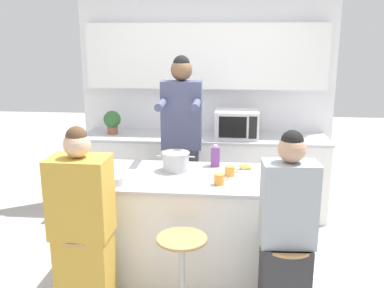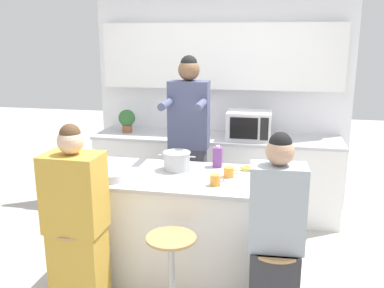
% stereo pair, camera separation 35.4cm
% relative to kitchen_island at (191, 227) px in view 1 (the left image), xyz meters
% --- Properties ---
extents(ground_plane, '(16.00, 16.00, 0.00)m').
position_rel_kitchen_island_xyz_m(ground_plane, '(0.00, 0.00, -0.47)').
color(ground_plane, '#B2ADA3').
extents(wall_back, '(3.05, 0.22, 2.70)m').
position_rel_kitchen_island_xyz_m(wall_back, '(0.00, 1.81, 1.07)').
color(wall_back, white).
rests_on(wall_back, ground_plane).
extents(back_counter, '(2.84, 0.66, 0.93)m').
position_rel_kitchen_island_xyz_m(back_counter, '(0.00, 1.50, -0.01)').
color(back_counter, white).
rests_on(back_counter, ground_plane).
extents(kitchen_island, '(1.79, 0.83, 0.93)m').
position_rel_kitchen_island_xyz_m(kitchen_island, '(0.00, 0.00, 0.00)').
color(kitchen_island, black).
rests_on(kitchen_island, ground_plane).
extents(bar_stool_leftmost, '(0.38, 0.38, 0.70)m').
position_rel_kitchen_island_xyz_m(bar_stool_leftmost, '(-0.72, -0.64, -0.11)').
color(bar_stool_leftmost, tan).
rests_on(bar_stool_leftmost, ground_plane).
extents(bar_stool_center, '(0.38, 0.38, 0.70)m').
position_rel_kitchen_island_xyz_m(bar_stool_center, '(0.00, -0.65, -0.11)').
color(bar_stool_center, tan).
rests_on(bar_stool_center, ground_plane).
extents(bar_stool_rightmost, '(0.38, 0.38, 0.70)m').
position_rel_kitchen_island_xyz_m(bar_stool_rightmost, '(0.72, -0.67, -0.11)').
color(bar_stool_rightmost, tan).
rests_on(bar_stool_rightmost, ground_plane).
extents(person_cooking, '(0.41, 0.60, 1.88)m').
position_rel_kitchen_island_xyz_m(person_cooking, '(-0.17, 0.75, 0.48)').
color(person_cooking, '#383842').
rests_on(person_cooking, ground_plane).
extents(person_wrapped_blanket, '(0.41, 0.29, 1.47)m').
position_rel_kitchen_island_xyz_m(person_wrapped_blanket, '(-0.70, -0.67, 0.23)').
color(person_wrapped_blanket, gold).
rests_on(person_wrapped_blanket, ground_plane).
extents(person_seated_near, '(0.37, 0.28, 1.48)m').
position_rel_kitchen_island_xyz_m(person_seated_near, '(0.71, -0.67, 0.21)').
color(person_seated_near, '#333338').
rests_on(person_seated_near, ground_plane).
extents(cooking_pot, '(0.33, 0.24, 0.16)m').
position_rel_kitchen_island_xyz_m(cooking_pot, '(-0.14, 0.14, 0.54)').
color(cooking_pot, '#B7BABC').
rests_on(cooking_pot, kitchen_island).
extents(fruit_bowl, '(0.20, 0.20, 0.08)m').
position_rel_kitchen_island_xyz_m(fruit_bowl, '(0.69, -0.19, 0.50)').
color(fruit_bowl, white).
rests_on(fruit_bowl, kitchen_island).
extents(mixing_bowl_steel, '(0.20, 0.20, 0.06)m').
position_rel_kitchen_island_xyz_m(mixing_bowl_steel, '(-0.58, -0.25, 0.49)').
color(mixing_bowl_steel, '#B7BABC').
rests_on(mixing_bowl_steel, kitchen_island).
extents(coffee_cup_near, '(0.11, 0.08, 0.08)m').
position_rel_kitchen_island_xyz_m(coffee_cup_near, '(0.32, 0.03, 0.50)').
color(coffee_cup_near, orange).
rests_on(coffee_cup_near, kitchen_island).
extents(coffee_cup_far, '(0.11, 0.08, 0.09)m').
position_rel_kitchen_island_xyz_m(coffee_cup_far, '(0.24, -0.19, 0.50)').
color(coffee_cup_far, orange).
rests_on(coffee_cup_far, kitchen_island).
extents(banana_bunch, '(0.14, 0.10, 0.05)m').
position_rel_kitchen_island_xyz_m(banana_bunch, '(0.45, 0.24, 0.48)').
color(banana_bunch, yellow).
rests_on(banana_bunch, kitchen_island).
extents(juice_carton, '(0.08, 0.08, 0.19)m').
position_rel_kitchen_island_xyz_m(juice_carton, '(0.19, 0.30, 0.55)').
color(juice_carton, '#7A428E').
rests_on(juice_carton, kitchen_island).
extents(microwave, '(0.49, 0.39, 0.31)m').
position_rel_kitchen_island_xyz_m(microwave, '(0.38, 1.45, 0.61)').
color(microwave, white).
rests_on(microwave, back_counter).
extents(potted_plant, '(0.20, 0.20, 0.27)m').
position_rel_kitchen_island_xyz_m(potted_plant, '(-1.08, 1.50, 0.61)').
color(potted_plant, '#93563D').
rests_on(potted_plant, back_counter).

